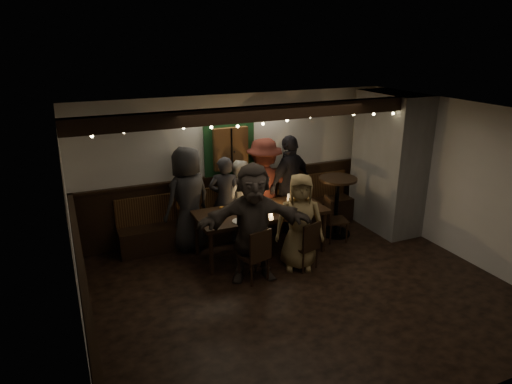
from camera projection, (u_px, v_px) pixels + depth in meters
name	position (u px, v px, depth m)	size (l,w,h in m)	color
room	(318.00, 185.00, 8.00)	(6.02, 5.01, 2.62)	black
dining_table	(261.00, 214.00, 7.68)	(2.20, 0.94, 0.95)	black
chair_near_left	(257.00, 253.00, 6.84)	(0.47, 0.47, 0.86)	black
chair_near_right	(307.00, 243.00, 7.21)	(0.45, 0.45, 0.82)	black
chair_end	(332.00, 216.00, 8.24)	(0.45, 0.45, 0.84)	black
high_top	(337.00, 199.00, 8.45)	(0.70, 0.70, 1.11)	black
person_a	(188.00, 199.00, 7.82)	(0.89, 0.58, 1.83)	#262628
person_b	(225.00, 200.00, 8.12)	(0.58, 0.38, 1.59)	#242327
person_c	(239.00, 199.00, 8.31)	(0.72, 0.56, 1.48)	silver
person_d	(264.00, 187.00, 8.44)	(1.18, 0.68, 1.83)	#431914
person_e	(290.00, 184.00, 8.56)	(1.09, 0.45, 1.86)	black
person_f	(253.00, 223.00, 6.81)	(1.71, 0.54, 1.84)	#413832
person_g	(300.00, 222.00, 7.19)	(0.77, 0.50, 1.57)	#967E4E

